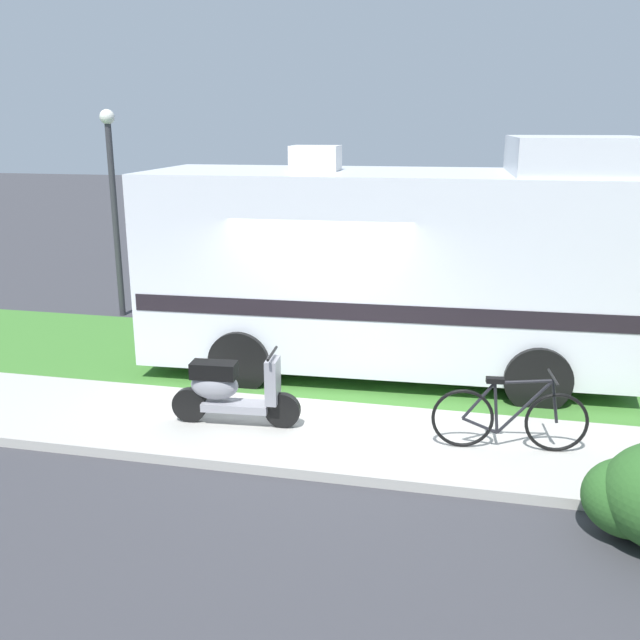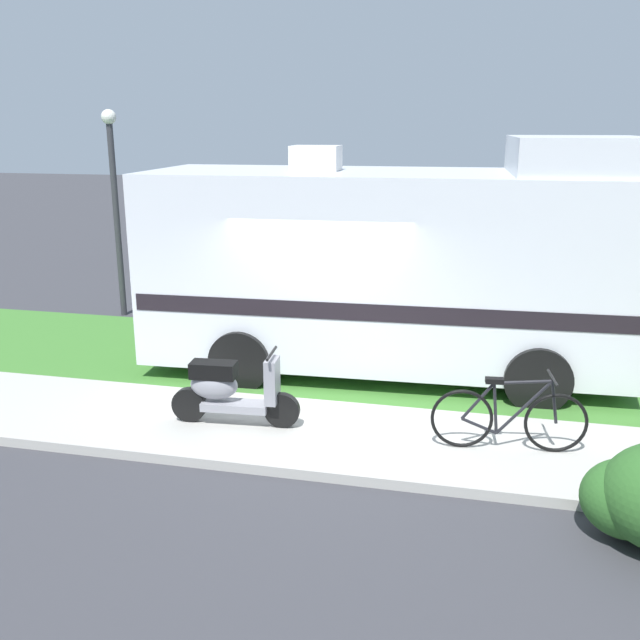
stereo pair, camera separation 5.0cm
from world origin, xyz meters
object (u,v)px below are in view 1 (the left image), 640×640
scooter (230,389)px  pickup_truck_far (250,229)px  bicycle (509,417)px  motorhome_rv (392,264)px  street_lamp_post (113,193)px

scooter → pickup_truck_far: bearing=106.7°
scooter → bicycle: 3.34m
motorhome_rv → scooter: 3.35m
street_lamp_post → pickup_truck_far: bearing=81.4°
bicycle → street_lamp_post: (-7.37, 4.79, 1.93)m
motorhome_rv → scooter: (-1.64, -2.69, -1.12)m
motorhome_rv → bicycle: bearing=-57.6°
pickup_truck_far → motorhome_rv: bearing=-58.4°
bicycle → motorhome_rv: bearing=122.4°
bicycle → pickup_truck_far: 12.36m
motorhome_rv → street_lamp_post: size_ratio=1.79×
motorhome_rv → street_lamp_post: street_lamp_post is taller
pickup_truck_far → street_lamp_post: 5.96m
motorhome_rv → pickup_truck_far: bearing=121.6°
scooter → street_lamp_post: size_ratio=0.41×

